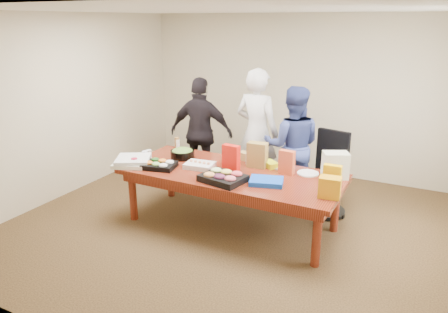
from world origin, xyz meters
The scene contains 36 objects.
floor centered at (0.00, 0.00, -0.01)m, with size 5.50×5.00×0.02m, color #47301E.
ceiling centered at (0.00, 0.00, 2.71)m, with size 5.50×5.00×0.02m, color white.
wall_back centered at (0.00, 2.50, 1.35)m, with size 5.50×0.04×2.70m, color beige.
wall_front centered at (0.00, -2.50, 1.35)m, with size 5.50×0.04×2.70m, color beige.
wall_left centered at (-2.75, 0.00, 1.35)m, with size 0.04×5.00×2.70m, color beige.
conference_table centered at (0.00, 0.00, 0.38)m, with size 2.80×1.20×0.75m, color #4C1C0F.
office_chair centered at (1.02, 0.90, 0.55)m, with size 0.56×0.56×1.10m, color black.
person_center centered at (-0.15, 1.18, 0.97)m, with size 0.70×0.46×1.93m, color silver.
person_right centered at (0.44, 1.09, 0.86)m, with size 0.84×0.65×1.72m, color navy.
person_left centered at (-1.07, 1.08, 0.88)m, with size 1.03×0.43×1.75m, color black.
veggie_tray centered at (-0.90, -0.30, 0.78)m, with size 0.41×0.32×0.06m, color black.
fruit_tray centered at (0.06, -0.34, 0.79)m, with size 0.50×0.39×0.08m, color black.
sheet_cake centered at (-0.43, -0.05, 0.78)m, with size 0.37×0.28×0.06m, color silver.
salad_bowl centered at (-0.85, 0.19, 0.80)m, with size 0.33×0.33×0.11m, color black.
chip_bag_blue centered at (0.55, -0.18, 0.78)m, with size 0.39×0.29×0.06m, color blue.
chip_bag_red centered at (-0.04, 0.06, 0.91)m, with size 0.23×0.09×0.33m, color red.
chip_bag_yellow centered at (1.27, -0.02, 0.90)m, with size 0.20×0.08×0.30m, color #E4AB03.
chip_bag_orange centered at (0.64, 0.25, 0.90)m, with size 0.19×0.09×0.30m, color #D14E28.
mayo_jar centered at (0.09, 0.36, 0.83)m, with size 0.10×0.10×0.16m, color white.
mustard_bottle centered at (0.08, 0.45, 0.84)m, with size 0.07×0.07×0.19m, color #CDD528.
dressing_bottle centered at (-1.10, 0.43, 0.85)m, with size 0.07×0.07×0.21m, color brown.
ranch_bottle centered at (-1.08, 0.42, 0.84)m, with size 0.06×0.06×0.18m, color white.
banana_bunch centered at (0.38, 0.39, 0.79)m, with size 0.22×0.13×0.07m, color #E6F510.
bread_loaf centered at (0.01, 0.49, 0.80)m, with size 0.27×0.12×0.11m, color olive.
kraft_bag centered at (0.22, 0.32, 0.91)m, with size 0.25×0.15×0.33m, color olive.
red_cup centered at (-1.23, -0.39, 0.80)m, with size 0.08×0.08×0.11m, color #A7122D.
clear_cup_a centered at (-1.30, -0.08, 0.80)m, with size 0.08×0.08×0.11m, color silver.
clear_cup_b centered at (-1.30, 0.01, 0.80)m, with size 0.07×0.07×0.10m, color white.
pizza_box_lower centered at (-1.30, -0.36, 0.77)m, with size 0.43×0.43×0.05m, color white.
pizza_box_upper centered at (-1.28, -0.35, 0.82)m, with size 0.43×0.43×0.05m, color silver.
plate_a centered at (0.89, 0.36, 0.76)m, with size 0.27×0.27×0.02m, color white.
plate_b centered at (0.50, 0.43, 0.76)m, with size 0.24×0.24×0.02m, color silver.
dip_bowl_a centered at (0.28, 0.38, 0.78)m, with size 0.15×0.15×0.06m, color white.
dip_bowl_b centered at (-0.17, 0.25, 0.78)m, with size 0.16×0.16×0.06m, color beige.
grocery_bag_white centered at (1.21, 0.39, 0.91)m, with size 0.30×0.21×0.32m, color beige.
grocery_bag_yellow centered at (1.30, -0.24, 0.87)m, with size 0.23×0.16×0.23m, color orange.
Camera 1 is at (2.18, -4.49, 2.59)m, focal length 33.55 mm.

